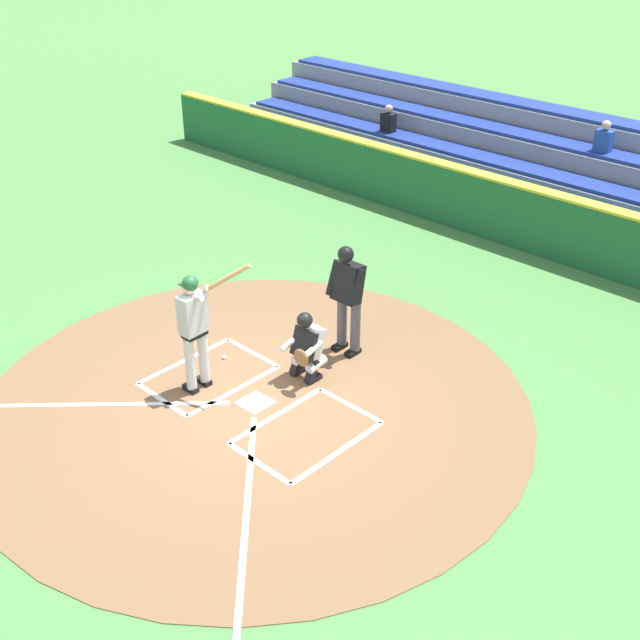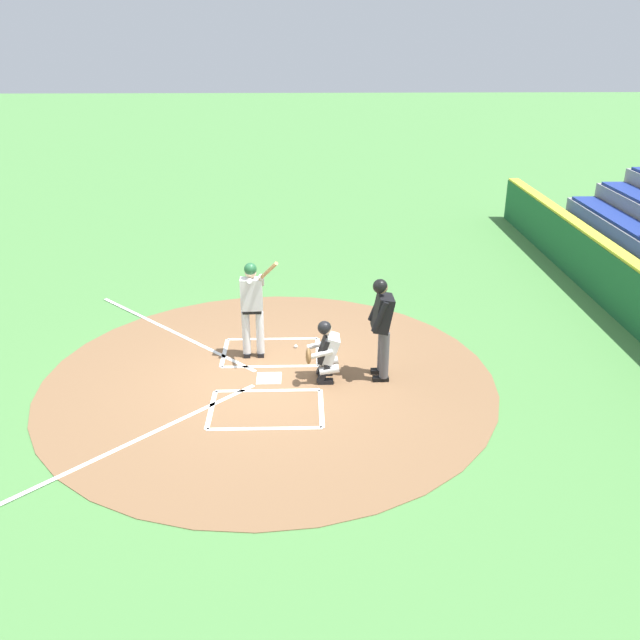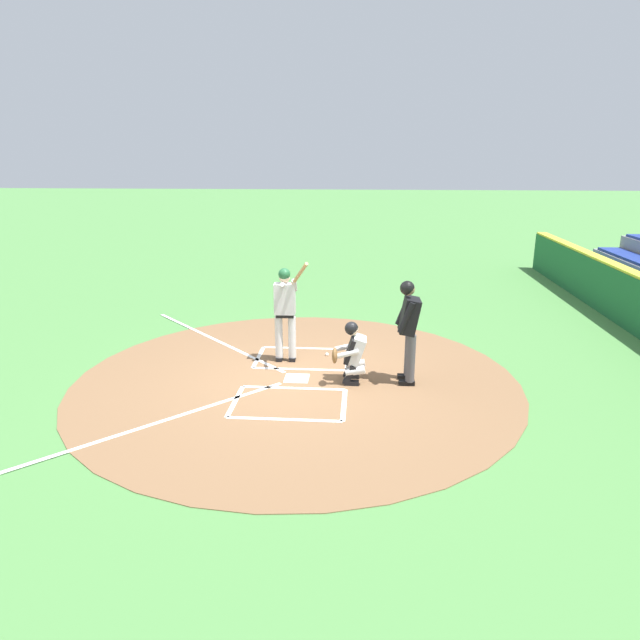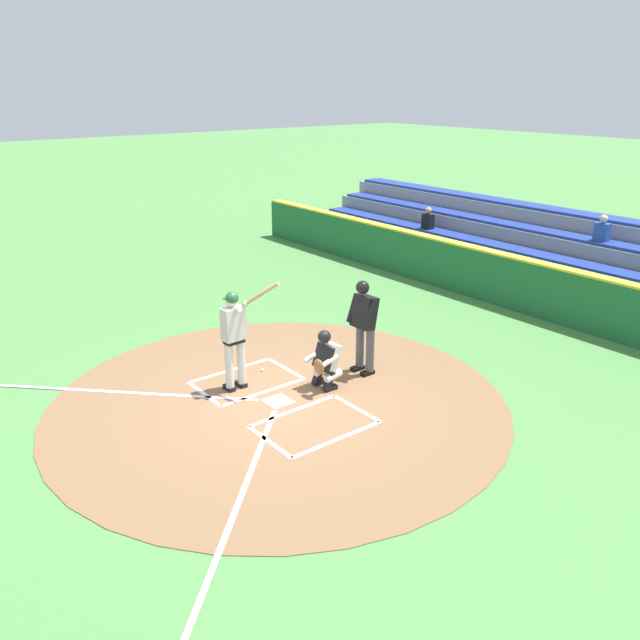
{
  "view_description": "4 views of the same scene",
  "coord_description": "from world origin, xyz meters",
  "px_view_note": "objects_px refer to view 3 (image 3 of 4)",
  "views": [
    {
      "loc": [
        -7.4,
        6.39,
        6.88
      ],
      "look_at": [
        -0.38,
        -0.97,
        1.14
      ],
      "focal_mm": 45.76,
      "sensor_mm": 36.0,
      "label": 1
    },
    {
      "loc": [
        -10.54,
        -0.62,
        5.7
      ],
      "look_at": [
        -0.02,
        -0.91,
        1.14
      ],
      "focal_mm": 37.58,
      "sensor_mm": 36.0,
      "label": 2
    },
    {
      "loc": [
        -9.3,
        -1.14,
        3.9
      ],
      "look_at": [
        0.15,
        -0.41,
        1.09
      ],
      "focal_mm": 31.04,
      "sensor_mm": 36.0,
      "label": 3
    },
    {
      "loc": [
        -8.53,
        5.75,
        5.29
      ],
      "look_at": [
        0.09,
        -1.0,
        1.28
      ],
      "focal_mm": 36.54,
      "sensor_mm": 36.0,
      "label": 4
    }
  ],
  "objects_px": {
    "plate_umpire": "(409,325)",
    "catcher": "(352,351)",
    "batter": "(285,308)",
    "baseball": "(327,354)"
  },
  "relations": [
    {
      "from": "batter",
      "to": "baseball",
      "type": "xyz_separation_m",
      "value": [
        0.36,
        -0.78,
        -1.06
      ]
    },
    {
      "from": "baseball",
      "to": "plate_umpire",
      "type": "bearing_deg",
      "value": -129.41
    },
    {
      "from": "plate_umpire",
      "to": "baseball",
      "type": "distance_m",
      "value": 2.21
    },
    {
      "from": "batter",
      "to": "plate_umpire",
      "type": "xyz_separation_m",
      "value": [
        -0.88,
        -2.29,
        -0.02
      ]
    },
    {
      "from": "catcher",
      "to": "plate_umpire",
      "type": "relative_size",
      "value": 0.61
    },
    {
      "from": "batter",
      "to": "plate_umpire",
      "type": "height_order",
      "value": "batter"
    },
    {
      "from": "plate_umpire",
      "to": "batter",
      "type": "bearing_deg",
      "value": 68.95
    },
    {
      "from": "plate_umpire",
      "to": "catcher",
      "type": "bearing_deg",
      "value": 93.98
    },
    {
      "from": "catcher",
      "to": "baseball",
      "type": "xyz_separation_m",
      "value": [
        1.31,
        0.53,
        -0.55
      ]
    },
    {
      "from": "catcher",
      "to": "baseball",
      "type": "distance_m",
      "value": 1.52
    }
  ]
}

